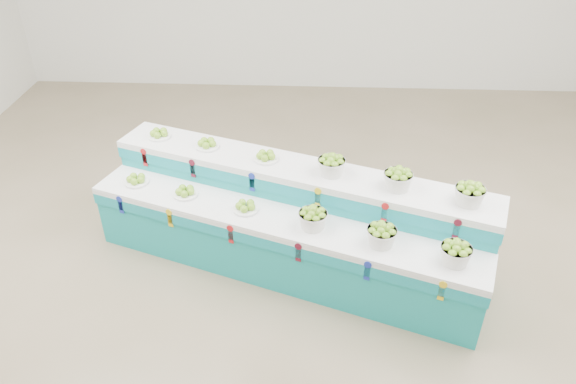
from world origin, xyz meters
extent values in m
plane|color=#76684C|center=(0.00, 0.00, 0.00)|extent=(10.00, 10.00, 0.00)
cylinder|color=white|center=(-1.81, 0.61, 0.77)|extent=(0.33, 0.33, 0.10)
cylinder|color=white|center=(-1.25, 0.41, 0.77)|extent=(0.33, 0.33, 0.10)
cylinder|color=white|center=(-0.60, 0.18, 0.77)|extent=(0.33, 0.33, 0.10)
cylinder|color=white|center=(-1.64, 1.08, 1.07)|extent=(0.33, 0.33, 0.10)
cylinder|color=white|center=(-1.08, 0.88, 1.07)|extent=(0.33, 0.33, 0.10)
cylinder|color=white|center=(-0.43, 0.65, 1.07)|extent=(0.33, 0.33, 0.10)
camera|label=1|loc=(0.02, -4.14, 3.85)|focal=33.93mm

